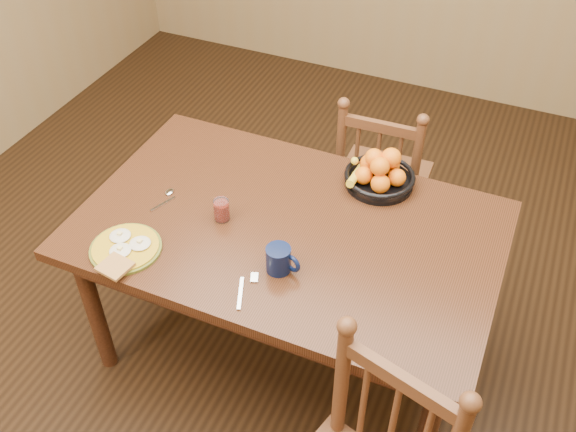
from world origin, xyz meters
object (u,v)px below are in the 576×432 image
at_px(dining_table, 288,242).
at_px(coffee_mug, 280,259).
at_px(fruit_bowl, 380,173).
at_px(chair_far, 381,180).
at_px(breakfast_plate, 125,248).

relative_size(dining_table, coffee_mug, 11.97).
bearing_deg(fruit_bowl, chair_far, 101.81).
distance_m(dining_table, breakfast_plate, 0.62).
height_order(dining_table, fruit_bowl, fruit_bowl).
xyz_separation_m(dining_table, breakfast_plate, (-0.49, -0.36, 0.10)).
xyz_separation_m(dining_table, fruit_bowl, (0.24, 0.38, 0.14)).
bearing_deg(breakfast_plate, chair_far, 60.23).
distance_m(dining_table, coffee_mug, 0.27).
height_order(chair_far, coffee_mug, chair_far).
distance_m(breakfast_plate, fruit_bowl, 1.04).
bearing_deg(chair_far, fruit_bowl, 99.87).
bearing_deg(coffee_mug, fruit_bowl, 73.69).
height_order(coffee_mug, fruit_bowl, fruit_bowl).
xyz_separation_m(dining_table, coffee_mug, (0.06, -0.22, 0.14)).
distance_m(chair_far, fruit_bowl, 0.53).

